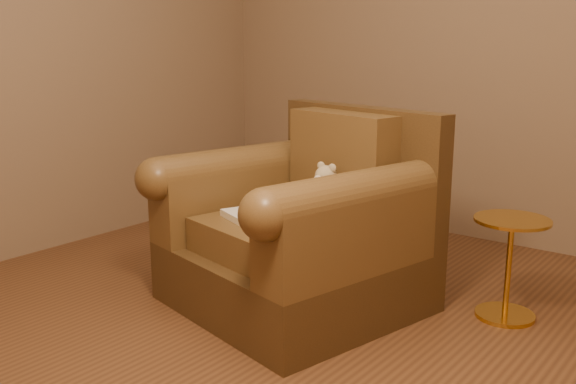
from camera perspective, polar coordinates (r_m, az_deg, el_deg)
The scene contains 5 objects.
floor at distance 2.83m, azimuth -0.14°, elevation -13.41°, with size 4.00×4.00×0.00m, color brown.
armchair at distance 3.13m, azimuth 1.25°, elevation -3.50°, with size 1.25×1.21×0.95m.
teddy_bear at distance 3.11m, azimuth 3.08°, elevation -0.18°, with size 0.18×0.21×0.25m.
guidebook at distance 2.96m, azimuth -2.11°, elevation -2.41°, with size 0.49×0.40×0.03m.
side_table at distance 3.16m, azimuth 19.03°, elevation -6.14°, with size 0.34×0.34×0.48m.
Camera 1 is at (1.56, -1.99, 1.26)m, focal length 40.00 mm.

